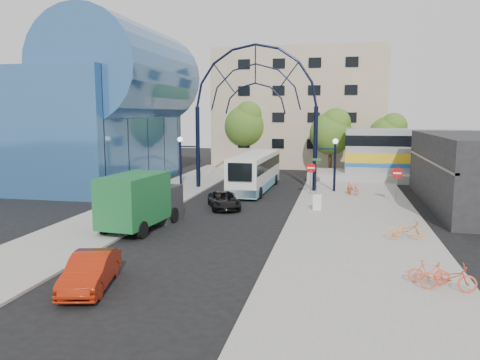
% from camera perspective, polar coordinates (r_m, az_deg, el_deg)
% --- Properties ---
extents(ground, '(120.00, 120.00, 0.00)m').
position_cam_1_polar(ground, '(26.32, -3.62, -6.03)').
color(ground, black).
rests_on(ground, ground).
extents(sidewalk_east, '(8.00, 56.00, 0.12)m').
position_cam_1_polar(sidewalk_east, '(29.29, 13.88, -4.68)').
color(sidewalk_east, gray).
rests_on(sidewalk_east, ground).
extents(plaza_west, '(5.00, 50.00, 0.12)m').
position_cam_1_polar(plaza_west, '(33.98, -11.49, -2.85)').
color(plaza_west, gray).
rests_on(plaza_west, ground).
extents(gateway_arch, '(13.64, 0.44, 12.10)m').
position_cam_1_polar(gateway_arch, '(39.24, 1.88, 11.22)').
color(gateway_arch, black).
rests_on(gateway_arch, ground).
extents(stop_sign, '(0.80, 0.07, 2.50)m').
position_cam_1_polar(stop_sign, '(36.89, 8.64, 1.12)').
color(stop_sign, slate).
rests_on(stop_sign, sidewalk_east).
extents(do_not_enter_sign, '(0.76, 0.07, 2.48)m').
position_cam_1_polar(do_not_enter_sign, '(35.09, 18.59, 0.40)').
color(do_not_enter_sign, slate).
rests_on(do_not_enter_sign, sidewalk_east).
extents(street_name_sign, '(0.70, 0.70, 2.80)m').
position_cam_1_polar(street_name_sign, '(37.45, 9.31, 1.42)').
color(street_name_sign, slate).
rests_on(street_name_sign, sidewalk_east).
extents(sandwich_board, '(0.55, 0.61, 0.99)m').
position_cam_1_polar(sandwich_board, '(31.09, 9.39, -2.53)').
color(sandwich_board, white).
rests_on(sandwich_board, sidewalk_east).
extents(transit_hall, '(16.50, 18.00, 14.50)m').
position_cam_1_polar(transit_hall, '(45.38, -17.48, 8.09)').
color(transit_hall, '#305C93').
rests_on(transit_hall, ground).
extents(commercial_block_east, '(6.00, 16.00, 5.00)m').
position_cam_1_polar(commercial_block_east, '(35.95, 26.57, 0.99)').
color(commercial_block_east, black).
rests_on(commercial_block_east, ground).
extents(apartment_block, '(20.00, 12.10, 14.00)m').
position_cam_1_polar(apartment_block, '(59.74, 7.37, 8.60)').
color(apartment_block, tan).
rests_on(apartment_block, ground).
extents(tree_north_a, '(4.48, 4.48, 7.00)m').
position_cam_1_polar(tree_north_a, '(50.53, 11.16, 5.89)').
color(tree_north_a, '#382314').
rests_on(tree_north_a, ground).
extents(tree_north_b, '(5.12, 5.12, 8.00)m').
position_cam_1_polar(tree_north_b, '(55.56, 0.81, 6.91)').
color(tree_north_b, '#382314').
rests_on(tree_north_b, ground).
extents(tree_north_c, '(4.16, 4.16, 6.50)m').
position_cam_1_polar(tree_north_c, '(52.79, 17.74, 5.39)').
color(tree_north_c, '#382314').
rests_on(tree_north_c, ground).
extents(city_bus, '(2.85, 11.19, 3.05)m').
position_cam_1_polar(city_bus, '(39.51, 1.87, 1.09)').
color(city_bus, silver).
rests_on(city_bus, ground).
extents(green_truck, '(2.87, 6.41, 3.15)m').
position_cam_1_polar(green_truck, '(26.77, -11.90, -2.51)').
color(green_truck, black).
rests_on(green_truck, ground).
extents(black_suv, '(3.27, 4.49, 1.14)m').
position_cam_1_polar(black_suv, '(31.90, -1.96, -2.47)').
color(black_suv, black).
rests_on(black_suv, ground).
extents(red_sedan, '(2.27, 4.18, 1.31)m').
position_cam_1_polar(red_sedan, '(18.42, -17.76, -10.53)').
color(red_sedan, '#9A1E09').
rests_on(red_sedan, ground).
extents(bike_near_a, '(1.32, 1.83, 0.91)m').
position_cam_1_polar(bike_near_a, '(37.80, 13.62, -1.02)').
color(bike_near_a, '#F93A31').
rests_on(bike_near_a, sidewalk_east).
extents(bike_near_b, '(0.67, 1.55, 0.90)m').
position_cam_1_polar(bike_near_b, '(37.85, 13.17, -1.00)').
color(bike_near_b, orange).
rests_on(bike_near_b, sidewalk_east).
extents(bike_far_a, '(1.95, 0.94, 0.98)m').
position_cam_1_polar(bike_far_a, '(25.06, 19.61, -5.78)').
color(bike_far_a, orange).
rests_on(bike_far_a, sidewalk_east).
extents(bike_far_b, '(1.51, 0.51, 0.89)m').
position_cam_1_polar(bike_far_b, '(19.07, 22.02, -10.38)').
color(bike_far_b, '#E0522C').
rests_on(bike_far_b, sidewalk_east).
extents(bike_far_c, '(1.95, 0.80, 1.00)m').
position_cam_1_polar(bike_far_c, '(18.59, 24.06, -10.79)').
color(bike_far_c, '#DB4F2B').
rests_on(bike_far_c, sidewalk_east).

